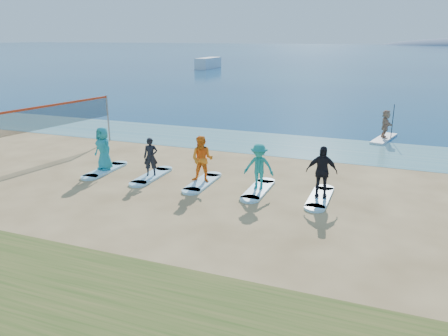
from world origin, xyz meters
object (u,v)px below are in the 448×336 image
(student_0, at_px, (103,148))
(surfboard_2, at_px, (203,183))
(volleyball_net, at_px, (35,119))
(paddleboard, at_px, (384,139))
(student_1, at_px, (151,157))
(student_3, at_px, (259,167))
(boat_offshore_a, at_px, (208,68))
(student_4, at_px, (322,172))
(surfboard_1, at_px, (152,176))
(surfboard_4, at_px, (320,198))
(paddleboarder, at_px, (386,124))
(student_2, at_px, (202,159))
(surfboard_0, at_px, (105,170))
(surfboard_3, at_px, (258,190))

(student_0, bearing_deg, surfboard_2, 15.65)
(volleyball_net, distance_m, paddleboard, 18.09)
(student_1, xyz_separation_m, surfboard_2, (2.28, 0.00, -0.82))
(surfboard_2, height_order, student_3, student_3)
(boat_offshore_a, distance_m, student_4, 64.97)
(surfboard_1, relative_size, student_4, 1.20)
(surfboard_4, bearing_deg, paddleboard, 80.34)
(boat_offshore_a, relative_size, surfboard_1, 3.32)
(paddleboarder, height_order, student_0, student_0)
(volleyball_net, relative_size, student_0, 4.91)
(volleyball_net, relative_size, student_3, 5.24)
(student_2, height_order, surfboard_4, student_2)
(student_0, bearing_deg, volleyball_net, -170.15)
(surfboard_0, distance_m, student_4, 9.16)
(student_2, bearing_deg, student_4, -6.08)
(surfboard_4, distance_m, student_4, 0.96)
(paddleboarder, bearing_deg, surfboard_4, 157.95)
(student_0, relative_size, surfboard_2, 0.83)
(paddleboarder, height_order, surfboard_2, paddleboarder)
(student_4, bearing_deg, paddleboarder, 69.48)
(paddleboard, relative_size, student_3, 1.75)
(surfboard_3, bearing_deg, student_3, 0.00)
(paddleboarder, relative_size, surfboard_2, 0.70)
(student_3, relative_size, surfboard_4, 0.78)
(surfboard_0, height_order, surfboard_2, same)
(surfboard_1, bearing_deg, student_0, 180.00)
(surfboard_4, bearing_deg, student_1, 180.00)
(student_3, bearing_deg, student_4, -5.61)
(volleyball_net, height_order, student_1, volleyball_net)
(boat_offshore_a, relative_size, student_4, 3.97)
(boat_offshore_a, bearing_deg, paddleboarder, -57.50)
(surfboard_1, relative_size, surfboard_2, 1.00)
(surfboard_2, relative_size, surfboard_3, 1.00)
(student_0, height_order, student_1, student_0)
(surfboard_2, xyz_separation_m, surfboard_4, (4.56, 0.00, 0.00))
(boat_offshore_a, height_order, student_1, student_1)
(boat_offshore_a, distance_m, surfboard_3, 63.97)
(boat_offshore_a, distance_m, surfboard_0, 61.41)
(paddleboard, height_order, surfboard_0, paddleboard)
(surfboard_2, bearing_deg, volleyball_net, 177.31)
(paddleboarder, relative_size, student_1, 0.99)
(surfboard_1, xyz_separation_m, student_4, (6.83, 0.00, 0.96))
(surfboard_0, height_order, student_4, student_4)
(boat_offshore_a, xyz_separation_m, surfboard_1, (22.38, -58.03, 0.04))
(surfboard_2, bearing_deg, surfboard_3, 0.00)
(boat_offshore_a, xyz_separation_m, student_3, (26.94, -58.03, 0.95))
(paddleboard, height_order, student_1, student_1)
(boat_offshore_a, height_order, surfboard_2, boat_offshore_a)
(surfboard_3, relative_size, surfboard_4, 1.00)
(surfboard_3, bearing_deg, student_2, 180.00)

